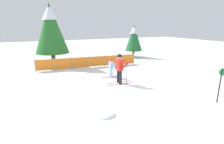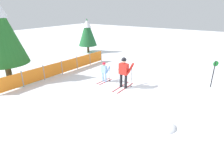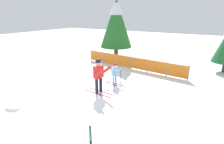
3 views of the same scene
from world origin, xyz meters
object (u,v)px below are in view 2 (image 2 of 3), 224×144
Objects in this scene: skier_adult at (124,70)px; conifer_near at (87,32)px; safety_fence at (62,67)px; trail_marker at (214,71)px; skier_child at (104,70)px.

conifer_near reaches higher than skier_adult.
safety_fence is 8.79m from trail_marker.
safety_fence is (-0.37, 4.32, -0.55)m from skier_adult.
trail_marker is at bearing -53.39° from skier_adult.
skier_adult is 1.42× the size of skier_child.
skier_adult is 0.53× the size of conifer_near.
safety_fence is 2.40× the size of conifer_near.
conifer_near is at bearing 23.90° from safety_fence.
skier_child is 5.82m from trail_marker.
skier_adult is 0.22× the size of safety_fence.
safety_fence is at bearing 105.57° from skier_child.
skier_adult is at bearing -85.14° from safety_fence.
trail_marker is at bearing -70.43° from safety_fence.
trail_marker is (2.94, -8.27, 0.46)m from safety_fence.
skier_child reaches higher than safety_fence.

